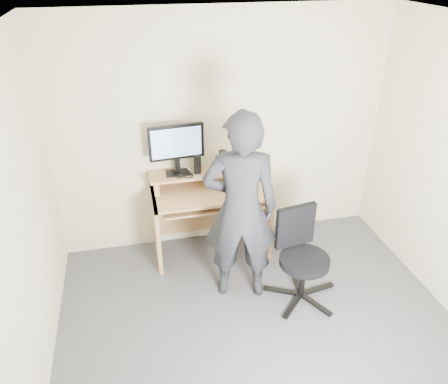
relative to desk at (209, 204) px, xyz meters
name	(u,v)px	position (x,y,z in m)	size (l,w,h in m)	color
ground	(269,349)	(0.20, -1.53, -0.55)	(3.50, 3.50, 0.00)	#55565B
back_wall	(223,133)	(0.20, 0.22, 0.70)	(3.50, 0.02, 2.50)	beige
ceiling	(291,36)	(0.20, -1.53, 1.95)	(3.50, 3.50, 0.02)	white
desk	(209,204)	(0.00, 0.00, 0.00)	(1.20, 0.60, 0.91)	tan
monitor	(176,145)	(-0.31, 0.07, 0.68)	(0.56, 0.16, 0.53)	black
external_drive	(198,163)	(-0.10, 0.08, 0.46)	(0.07, 0.13, 0.20)	black
travel_mug	(223,161)	(0.17, 0.09, 0.45)	(0.08, 0.08, 0.18)	silver
smartphone	(241,168)	(0.36, 0.05, 0.37)	(0.07, 0.13, 0.01)	black
charger	(180,176)	(-0.30, -0.01, 0.38)	(0.04, 0.04, 0.04)	black
headphones	(182,170)	(-0.25, 0.12, 0.37)	(0.16, 0.16, 0.02)	silver
keyboard	(212,202)	(0.00, -0.17, 0.12)	(0.46, 0.18, 0.03)	black
mouse	(235,192)	(0.23, -0.18, 0.22)	(0.10, 0.06, 0.04)	black
office_chair	(301,253)	(0.68, -0.93, -0.07)	(0.69, 0.69, 0.88)	black
person	(241,209)	(0.14, -0.76, 0.37)	(0.67, 0.44, 1.84)	black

